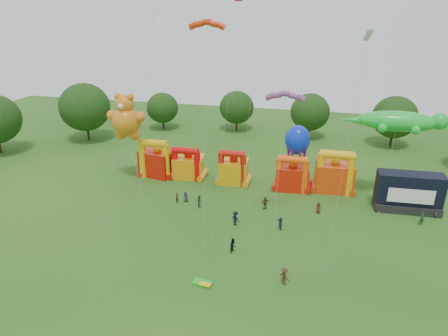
% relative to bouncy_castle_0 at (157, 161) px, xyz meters
% --- Properties ---
extents(ground, '(160.00, 160.00, 0.00)m').
position_rel_bouncy_castle_0_xyz_m(ground, '(15.84, -28.73, -2.54)').
color(ground, '#1F5016').
rests_on(ground, ground).
extents(tree_ring, '(123.60, 125.70, 12.07)m').
position_rel_bouncy_castle_0_xyz_m(tree_ring, '(14.66, -28.12, 3.72)').
color(tree_ring, '#352314').
rests_on(tree_ring, ground).
extents(bouncy_castle_0, '(6.03, 5.23, 6.70)m').
position_rel_bouncy_castle_0_xyz_m(bouncy_castle_0, '(0.00, 0.00, 0.00)').
color(bouncy_castle_0, red).
rests_on(bouncy_castle_0, ground).
extents(bouncy_castle_1, '(5.22, 4.36, 5.59)m').
position_rel_bouncy_castle_0_xyz_m(bouncy_castle_1, '(5.26, 0.45, -0.41)').
color(bouncy_castle_1, orange).
rests_on(bouncy_castle_1, ground).
extents(bouncy_castle_2, '(4.64, 3.80, 5.87)m').
position_rel_bouncy_castle_0_xyz_m(bouncy_castle_2, '(13.02, -0.12, -0.29)').
color(bouncy_castle_2, orange).
rests_on(bouncy_castle_2, ground).
extents(bouncy_castle_3, '(5.27, 4.38, 5.89)m').
position_rel_bouncy_castle_0_xyz_m(bouncy_castle_3, '(22.36, -0.29, -0.30)').
color(bouncy_castle_3, red).
rests_on(bouncy_castle_3, ground).
extents(bouncy_castle_4, '(6.00, 4.98, 6.94)m').
position_rel_bouncy_castle_0_xyz_m(bouncy_castle_4, '(28.64, 0.72, 0.08)').
color(bouncy_castle_4, '#DC3D0B').
rests_on(bouncy_castle_4, ground).
extents(stage_trailer, '(8.76, 3.54, 5.48)m').
position_rel_bouncy_castle_0_xyz_m(stage_trailer, '(38.52, -3.52, 0.10)').
color(stage_trailer, black).
rests_on(stage_trailer, ground).
extents(teddy_bear_kite, '(8.45, 9.02, 14.34)m').
position_rel_bouncy_castle_0_xyz_m(teddy_bear_kite, '(-1.93, -4.72, 3.37)').
color(teddy_bear_kite, orange).
rests_on(teddy_bear_kite, ground).
extents(gecko_kite, '(14.06, 7.80, 13.31)m').
position_rel_bouncy_castle_0_xyz_m(gecko_kite, '(35.92, -1.19, 6.51)').
color(gecko_kite, green).
rests_on(gecko_kite, ground).
extents(octopus_kite, '(7.61, 7.87, 10.16)m').
position_rel_bouncy_castle_0_xyz_m(octopus_kite, '(20.74, -1.59, 1.41)').
color(octopus_kite, '#0D2AC9').
rests_on(octopus_kite, ground).
extents(parafoil_kites, '(20.54, 10.89, 32.52)m').
position_rel_bouncy_castle_0_xyz_m(parafoil_kites, '(8.31, -13.31, 11.86)').
color(parafoil_kites, red).
rests_on(parafoil_kites, ground).
extents(diamond_kites, '(30.00, 15.48, 44.06)m').
position_rel_bouncy_castle_0_xyz_m(diamond_kites, '(15.29, -13.16, 14.65)').
color(diamond_kites, red).
rests_on(diamond_kites, ground).
extents(folded_kite_bundle, '(2.09, 1.25, 0.31)m').
position_rel_bouncy_castle_0_xyz_m(folded_kite_bundle, '(15.26, -25.73, -2.40)').
color(folded_kite_bundle, green).
rests_on(folded_kite_bundle, ground).
extents(spectator_0, '(0.86, 0.66, 1.58)m').
position_rel_bouncy_castle_0_xyz_m(spectator_0, '(7.68, -8.32, -1.75)').
color(spectator_0, '#272741').
rests_on(spectator_0, ground).
extents(spectator_1, '(0.48, 0.64, 1.59)m').
position_rel_bouncy_castle_0_xyz_m(spectator_1, '(6.55, -8.90, -1.75)').
color(spectator_1, '#4F2316').
rests_on(spectator_1, ground).
extents(spectator_2, '(0.96, 1.06, 1.77)m').
position_rel_bouncy_castle_0_xyz_m(spectator_2, '(10.10, -9.33, -1.65)').
color(spectator_2, '#1C472A').
rests_on(spectator_2, ground).
extents(spectator_3, '(1.46, 1.30, 1.97)m').
position_rel_bouncy_castle_0_xyz_m(spectator_3, '(16.11, -13.22, -1.56)').
color(spectator_3, black).
rests_on(spectator_3, ground).
extents(spectator_4, '(1.25, 0.97, 1.98)m').
position_rel_bouncy_castle_0_xyz_m(spectator_4, '(19.27, -8.00, -1.55)').
color(spectator_4, '#43301B').
rests_on(spectator_4, ground).
extents(spectator_5, '(0.99, 1.64, 1.68)m').
position_rel_bouncy_castle_0_xyz_m(spectator_5, '(21.90, -12.88, -1.70)').
color(spectator_5, '#282944').
rests_on(spectator_5, ground).
extents(spectator_6, '(0.89, 0.70, 1.60)m').
position_rel_bouncy_castle_0_xyz_m(spectator_6, '(26.56, -7.38, -1.74)').
color(spectator_6, '#4C1D15').
rests_on(spectator_6, ground).
extents(spectator_7, '(0.76, 0.65, 1.78)m').
position_rel_bouncy_castle_0_xyz_m(spectator_7, '(39.75, -7.55, -1.65)').
color(spectator_7, '#193F21').
rests_on(spectator_7, ground).
extents(spectator_8, '(0.85, 0.99, 1.77)m').
position_rel_bouncy_castle_0_xyz_m(spectator_8, '(17.09, -19.22, -1.66)').
color(spectator_8, black).
rests_on(spectator_8, ground).
extents(spectator_9, '(1.42, 1.30, 1.91)m').
position_rel_bouncy_castle_0_xyz_m(spectator_9, '(23.41, -23.73, -1.58)').
color(spectator_9, '#382616').
rests_on(spectator_9, ground).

